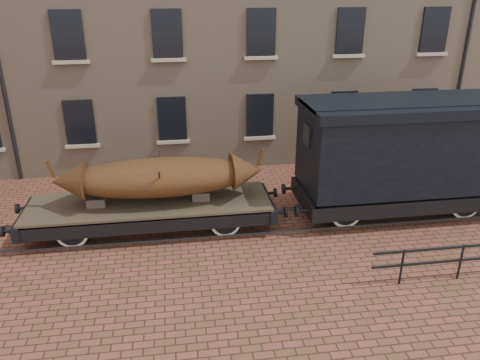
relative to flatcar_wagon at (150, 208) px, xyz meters
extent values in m
plane|color=brown|center=(3.32, 0.00, -0.77)|extent=(90.00, 90.00, 0.00)
cube|color=black|center=(-2.68, 4.96, 1.43)|extent=(1.10, 0.12, 1.70)
cube|color=#C2B39A|center=(-2.68, 4.90, 0.48)|extent=(1.30, 0.18, 0.12)
cube|color=black|center=(0.82, 4.96, 1.43)|extent=(1.10, 0.12, 1.70)
cube|color=#C2B39A|center=(0.82, 4.90, 0.48)|extent=(1.30, 0.18, 0.12)
cube|color=black|center=(4.32, 4.96, 1.43)|extent=(1.10, 0.12, 1.70)
cube|color=#C2B39A|center=(4.32, 4.90, 0.48)|extent=(1.30, 0.18, 0.12)
cube|color=black|center=(7.82, 4.96, 1.43)|extent=(1.10, 0.12, 1.70)
cube|color=#C2B39A|center=(7.82, 4.90, 0.48)|extent=(1.30, 0.18, 0.12)
cube|color=black|center=(11.32, 4.96, 1.43)|extent=(1.10, 0.12, 1.70)
cube|color=#C2B39A|center=(11.32, 4.90, 0.48)|extent=(1.30, 0.18, 0.12)
cube|color=black|center=(-2.68, 4.96, 4.63)|extent=(1.10, 0.12, 1.70)
cube|color=#C2B39A|center=(-2.68, 4.90, 3.68)|extent=(1.30, 0.18, 0.12)
cube|color=black|center=(0.82, 4.96, 4.63)|extent=(1.10, 0.12, 1.70)
cube|color=#C2B39A|center=(0.82, 4.90, 3.68)|extent=(1.30, 0.18, 0.12)
cube|color=black|center=(4.32, 4.96, 4.63)|extent=(1.10, 0.12, 1.70)
cube|color=#C2B39A|center=(4.32, 4.90, 3.68)|extent=(1.30, 0.18, 0.12)
cube|color=black|center=(7.82, 4.96, 4.63)|extent=(1.10, 0.12, 1.70)
cube|color=#C2B39A|center=(7.82, 4.90, 3.68)|extent=(1.30, 0.18, 0.12)
cube|color=black|center=(11.32, 4.96, 4.63)|extent=(1.10, 0.12, 1.70)
cube|color=#C2B39A|center=(11.32, 4.90, 3.68)|extent=(1.30, 0.18, 0.12)
cube|color=#59595E|center=(3.32, -0.72, -0.74)|extent=(30.00, 0.08, 0.06)
cube|color=#59595E|center=(3.32, 0.72, -0.74)|extent=(30.00, 0.08, 0.06)
cylinder|color=black|center=(6.32, -3.80, -0.27)|extent=(0.06, 0.06, 1.00)
cylinder|color=black|center=(7.92, -3.80, -0.27)|extent=(0.06, 0.06, 1.00)
cube|color=brown|center=(0.00, 0.00, 0.14)|extent=(7.25, 2.13, 0.12)
cube|color=black|center=(0.00, -0.99, -0.09)|extent=(7.25, 0.15, 0.44)
cube|color=black|center=(0.00, 0.99, -0.09)|extent=(7.25, 0.15, 0.44)
cube|color=black|center=(-3.63, 0.00, -0.09)|extent=(0.21, 2.22, 0.44)
cylinder|color=black|center=(-3.90, -0.73, -0.09)|extent=(0.34, 0.10, 0.10)
cylinder|color=black|center=(-4.06, -0.73, -0.09)|extent=(0.08, 0.31, 0.31)
cylinder|color=black|center=(-3.90, 0.73, -0.09)|extent=(0.34, 0.10, 0.10)
cylinder|color=black|center=(-4.06, 0.73, -0.09)|extent=(0.08, 0.31, 0.31)
cube|color=black|center=(3.63, 0.00, -0.09)|extent=(0.21, 2.22, 0.44)
cylinder|color=black|center=(3.90, -0.73, -0.09)|extent=(0.34, 0.10, 0.10)
cylinder|color=black|center=(4.06, -0.73, -0.09)|extent=(0.08, 0.31, 0.31)
cylinder|color=black|center=(3.90, 0.73, -0.09)|extent=(0.34, 0.10, 0.10)
cylinder|color=black|center=(4.06, 0.73, -0.09)|extent=(0.08, 0.31, 0.31)
cylinder|color=black|center=(-2.22, 0.00, -0.31)|extent=(0.10, 1.84, 0.10)
cylinder|color=white|center=(-2.22, -0.72, -0.31)|extent=(0.93, 0.07, 0.93)
cylinder|color=black|center=(-2.22, -0.72, -0.31)|extent=(0.76, 0.10, 0.76)
cube|color=black|center=(-2.22, -0.84, -0.08)|extent=(0.87, 0.08, 0.10)
cylinder|color=white|center=(-2.22, 0.72, -0.31)|extent=(0.93, 0.07, 0.93)
cylinder|color=black|center=(-2.22, 0.72, -0.31)|extent=(0.76, 0.10, 0.76)
cube|color=black|center=(-2.22, 0.84, -0.08)|extent=(0.87, 0.08, 0.10)
cylinder|color=black|center=(2.22, 0.00, -0.31)|extent=(0.10, 1.84, 0.10)
cylinder|color=white|center=(2.22, -0.72, -0.31)|extent=(0.93, 0.07, 0.93)
cylinder|color=black|center=(2.22, -0.72, -0.31)|extent=(0.76, 0.10, 0.76)
cube|color=black|center=(2.22, -0.84, -0.08)|extent=(0.87, 0.08, 0.10)
cylinder|color=white|center=(2.22, 0.72, -0.31)|extent=(0.93, 0.07, 0.93)
cylinder|color=black|center=(2.22, 0.72, -0.31)|extent=(0.76, 0.10, 0.76)
cube|color=black|center=(2.22, 0.84, -0.08)|extent=(0.87, 0.08, 0.10)
cube|color=black|center=(0.00, 0.00, -0.24)|extent=(3.87, 0.06, 0.06)
cube|color=brown|center=(-1.55, 0.00, 0.33)|extent=(0.53, 0.48, 0.27)
cube|color=brown|center=(1.55, 0.00, 0.33)|extent=(0.53, 0.48, 0.27)
ellipsoid|color=#5B3311|center=(0.37, 0.00, 0.98)|extent=(5.55, 1.77, 1.11)
cone|color=#5B3311|center=(-2.25, -0.03, 1.03)|extent=(0.96, 1.06, 1.05)
cube|color=#5B3311|center=(-2.68, -0.03, 1.44)|extent=(0.22, 0.12, 0.53)
cone|color=#5B3311|center=(3.00, 0.03, 1.03)|extent=(0.96, 1.06, 1.05)
cube|color=#5B3311|center=(3.42, 0.03, 1.44)|extent=(0.22, 0.12, 0.53)
cylinder|color=black|center=(0.37, -0.45, 0.85)|extent=(0.05, 0.95, 1.34)
cylinder|color=black|center=(0.37, 0.45, 0.85)|extent=(0.05, 0.95, 1.34)
cube|color=black|center=(8.03, -1.17, -0.03)|extent=(6.36, 0.17, 0.48)
cube|color=black|center=(8.03, 1.17, -0.03)|extent=(6.36, 0.17, 0.48)
cube|color=black|center=(4.85, 0.00, -0.03)|extent=(0.23, 2.54, 0.48)
cylinder|color=black|center=(4.37, -0.85, -0.03)|extent=(0.08, 0.34, 0.34)
cylinder|color=black|center=(4.37, 0.85, -0.03)|extent=(0.08, 0.34, 0.34)
cylinder|color=black|center=(6.01, 0.00, -0.26)|extent=(0.11, 2.01, 0.11)
cylinder|color=white|center=(6.01, -0.72, -0.26)|extent=(1.02, 0.07, 1.02)
cylinder|color=black|center=(6.01, -0.72, -0.26)|extent=(0.83, 0.11, 0.83)
cylinder|color=white|center=(6.01, 0.72, -0.26)|extent=(1.02, 0.07, 1.02)
cylinder|color=black|center=(6.01, 0.72, -0.26)|extent=(0.83, 0.11, 0.83)
cylinder|color=black|center=(10.04, 0.00, -0.26)|extent=(0.11, 2.01, 0.11)
cylinder|color=white|center=(10.04, -0.72, -0.26)|extent=(1.02, 0.07, 1.02)
cylinder|color=black|center=(10.04, -0.72, -0.26)|extent=(0.83, 0.11, 0.83)
cylinder|color=white|center=(10.04, 0.72, -0.26)|extent=(1.02, 0.07, 1.02)
cylinder|color=black|center=(10.04, 0.72, -0.26)|extent=(0.83, 0.11, 0.83)
cube|color=black|center=(8.03, 0.00, 1.51)|extent=(6.36, 2.54, 2.44)
cube|color=black|center=(8.03, 0.00, 2.87)|extent=(6.55, 2.70, 0.30)
cube|color=black|center=(8.03, 0.00, 2.99)|extent=(6.55, 1.80, 0.13)
cube|color=black|center=(4.83, 0.00, 2.09)|extent=(0.08, 0.64, 0.64)
camera|label=1|loc=(0.82, -13.06, 6.30)|focal=35.00mm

